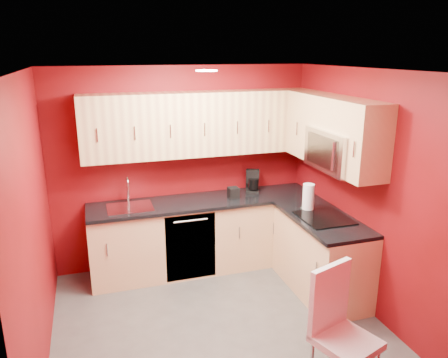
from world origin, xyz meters
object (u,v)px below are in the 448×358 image
microwave (338,150)px  dining_chair (347,335)px  coffee_maker (252,181)px  paper_towel (308,197)px  napkin_holder (233,193)px  sink (130,204)px

microwave → dining_chair: microwave is taller
microwave → dining_chair: size_ratio=0.72×
microwave → coffee_maker: (-0.52, 1.11, -0.61)m
coffee_maker → paper_towel: 0.89m
napkin_holder → paper_towel: bearing=-44.4°
coffee_maker → napkin_holder: size_ratio=2.11×
napkin_holder → dining_chair: 2.40m
microwave → dining_chair: (-0.69, -1.40, -1.13)m
napkin_holder → microwave: bearing=-48.7°
microwave → sink: 2.43m
microwave → napkin_holder: microwave is taller
napkin_holder → paper_towel: size_ratio=0.43×
dining_chair → microwave: bearing=44.5°
sink → coffee_maker: 1.58m
napkin_holder → dining_chair: (0.14, -2.35, -0.45)m
sink → dining_chair: sink is taller
microwave → coffee_maker: size_ratio=2.72×
sink → napkin_holder: size_ratio=3.92×
microwave → napkin_holder: size_ratio=5.73×
paper_towel → dining_chair: paper_towel is taller
microwave → sink: microwave is taller
microwave → coffee_maker: 1.37m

